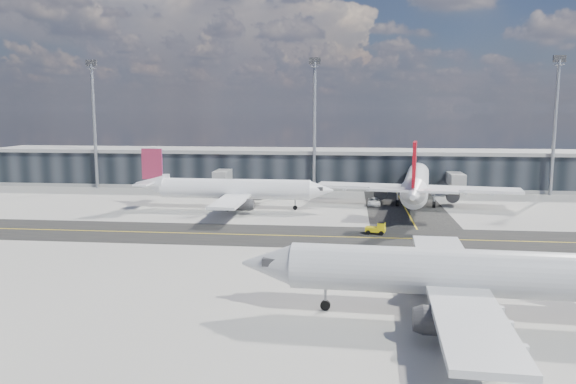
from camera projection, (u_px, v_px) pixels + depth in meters
name	position (u px, v px, depth m)	size (l,w,h in m)	color
ground	(292.00, 242.00, 76.69)	(300.00, 300.00, 0.00)	gray
taxiway_lanes	(324.00, 227.00, 86.83)	(180.00, 63.00, 0.03)	black
terminal_concourse	(316.00, 170.00, 130.09)	(152.00, 19.80, 8.80)	black
floodlight_masts	(314.00, 120.00, 121.58)	(102.50, 0.70, 28.90)	gray
airliner_af	(232.00, 189.00, 102.07)	(36.58, 31.11, 10.87)	white
airliner_redtail	(416.00, 184.00, 104.03)	(37.97, 44.38, 13.15)	white
airliner_near	(475.00, 274.00, 48.35)	(41.06, 34.98, 12.17)	#B8BABC
baggage_tug	(377.00, 228.00, 81.46)	(3.04, 1.91, 1.78)	yellow
service_van	(374.00, 202.00, 105.77)	(2.38, 5.17, 1.44)	white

